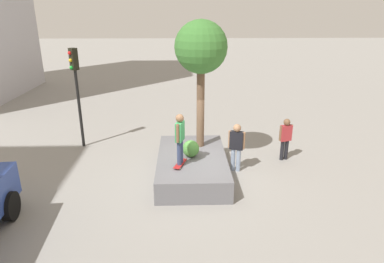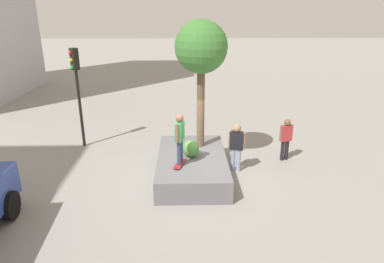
# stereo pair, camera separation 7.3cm
# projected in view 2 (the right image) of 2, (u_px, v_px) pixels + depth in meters

# --- Properties ---
(ground_plane) EXTENTS (120.00, 120.00, 0.00)m
(ground_plane) POSITION_uv_depth(u_px,v_px,m) (196.00, 179.00, 11.66)
(ground_plane) COLOR gray
(planter_ledge) EXTENTS (4.00, 2.37, 0.72)m
(planter_ledge) POSITION_uv_depth(u_px,v_px,m) (192.00, 165.00, 11.86)
(planter_ledge) COLOR slate
(planter_ledge) RESTS_ON ground
(plaza_tree) EXTENTS (1.81, 1.81, 4.51)m
(plaza_tree) POSITION_uv_depth(u_px,v_px,m) (201.00, 49.00, 11.42)
(plaza_tree) COLOR brown
(plaza_tree) RESTS_ON planter_ledge
(boxwood_shrub) EXTENTS (0.58, 0.58, 0.58)m
(boxwood_shrub) POSITION_uv_depth(u_px,v_px,m) (191.00, 149.00, 11.60)
(boxwood_shrub) COLOR #4C8C3D
(boxwood_shrub) RESTS_ON planter_ledge
(skateboard) EXTENTS (0.82, 0.47, 0.07)m
(skateboard) POSITION_uv_depth(u_px,v_px,m) (180.00, 164.00, 11.01)
(skateboard) COLOR #A51E1E
(skateboard) RESTS_ON planter_ledge
(skateboarder) EXTENTS (0.55, 0.31, 1.67)m
(skateboarder) POSITION_uv_depth(u_px,v_px,m) (180.00, 136.00, 10.68)
(skateboarder) COLOR navy
(skateboarder) RESTS_ON skateboard
(traffic_light_corner) EXTENTS (0.37, 0.37, 4.10)m
(traffic_light_corner) POSITION_uv_depth(u_px,v_px,m) (77.00, 81.00, 13.57)
(traffic_light_corner) COLOR black
(traffic_light_corner) RESTS_ON ground
(pedestrian_crossing) EXTENTS (0.31, 0.54, 1.66)m
(pedestrian_crossing) POSITION_uv_depth(u_px,v_px,m) (286.00, 137.00, 12.86)
(pedestrian_crossing) COLOR black
(pedestrian_crossing) RESTS_ON ground
(passerby_with_bag) EXTENTS (0.35, 0.57, 1.77)m
(passerby_with_bag) POSITION_uv_depth(u_px,v_px,m) (237.00, 144.00, 11.94)
(passerby_with_bag) COLOR #8C9EB7
(passerby_with_bag) RESTS_ON ground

